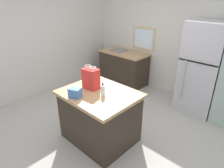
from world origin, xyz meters
TOP-DOWN VIEW (x-y plane):
  - ground at (0.00, 0.00)m, footprint 5.77×5.77m
  - back_wall at (-0.01, 2.32)m, footprint 4.81×0.13m
  - left_wall at (-2.40, 0.00)m, footprint 0.10×4.64m
  - kitchen_island at (0.08, -0.23)m, footprint 1.19×0.97m
  - refrigerator at (0.89, 1.89)m, footprint 0.75×0.74m
  - sink_counter at (-1.23, 1.92)m, footprint 1.35×0.68m
  - shopping_bag at (-0.14, -0.20)m, footprint 0.27×0.20m
  - small_box at (-0.07, -0.58)m, footprint 0.21×0.19m
  - bottle at (0.19, -0.24)m, footprint 0.07×0.07m

SIDE VIEW (x-z plane):
  - ground at x=0.00m, z-range 0.00..0.00m
  - sink_counter at x=-1.23m, z-range -0.08..0.99m
  - kitchen_island at x=0.08m, z-range 0.00..0.91m
  - refrigerator at x=0.89m, z-range 0.00..1.88m
  - small_box at x=-0.07m, z-range 0.91..1.05m
  - bottle at x=0.19m, z-range 0.89..1.10m
  - shopping_bag at x=-0.14m, z-range 0.89..1.27m
  - back_wall at x=-0.01m, z-range 0.00..2.59m
  - left_wall at x=-2.40m, z-range 0.00..2.59m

